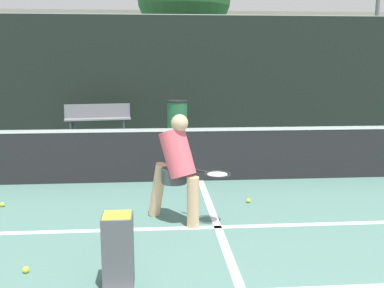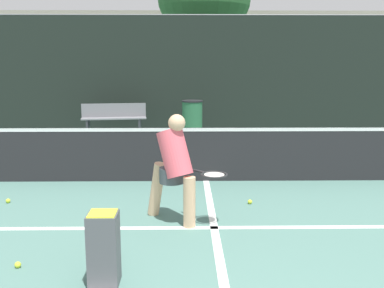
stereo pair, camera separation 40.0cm
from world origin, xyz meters
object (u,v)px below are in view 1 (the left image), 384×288
(ball_hopper, at_px, (118,249))
(courtside_bench, at_px, (98,117))
(parked_car, at_px, (145,103))
(player_practicing, at_px, (177,165))
(trash_bin, at_px, (177,117))

(ball_hopper, bearing_deg, courtside_bench, 98.27)
(courtside_bench, relative_size, parked_car, 0.43)
(player_practicing, xyz_separation_m, trash_bin, (0.34, 7.17, -0.27))
(trash_bin, distance_m, parked_car, 3.69)
(parked_car, bearing_deg, player_practicing, -86.47)
(courtside_bench, xyz_separation_m, parked_car, (1.30, 3.24, 0.12))
(ball_hopper, relative_size, parked_car, 0.16)
(trash_bin, bearing_deg, player_practicing, -92.69)
(player_practicing, xyz_separation_m, courtside_bench, (-1.96, 7.48, -0.29))
(player_practicing, height_order, parked_car, player_practicing)
(parked_car, bearing_deg, trash_bin, -74.28)
(player_practicing, distance_m, parked_car, 10.74)
(trash_bin, relative_size, parked_car, 0.22)
(player_practicing, relative_size, parked_car, 0.33)
(player_practicing, height_order, courtside_bench, player_practicing)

